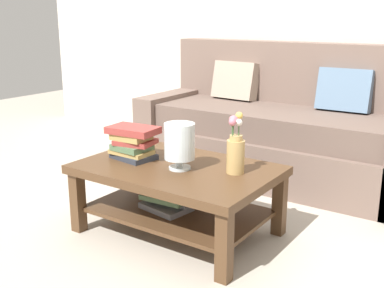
{
  "coord_description": "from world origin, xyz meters",
  "views": [
    {
      "loc": [
        1.58,
        -2.48,
        1.28
      ],
      "look_at": [
        0.0,
        -0.18,
        0.52
      ],
      "focal_mm": 44.69,
      "sensor_mm": 36.0,
      "label": 1
    }
  ],
  "objects_px": {
    "couch": "(280,131)",
    "flower_pitcher": "(236,150)",
    "coffee_table": "(177,185)",
    "book_stack_main": "(133,142)",
    "glass_hurricane_vase": "(180,143)"
  },
  "relations": [
    {
      "from": "couch",
      "to": "flower_pitcher",
      "type": "height_order",
      "value": "couch"
    },
    {
      "from": "couch",
      "to": "coffee_table",
      "type": "distance_m",
      "value": 1.35
    },
    {
      "from": "couch",
      "to": "coffee_table",
      "type": "bearing_deg",
      "value": -92.15
    },
    {
      "from": "book_stack_main",
      "to": "couch",
      "type": "bearing_deg",
      "value": 75.45
    },
    {
      "from": "glass_hurricane_vase",
      "to": "flower_pitcher",
      "type": "distance_m",
      "value": 0.32
    },
    {
      "from": "coffee_table",
      "to": "flower_pitcher",
      "type": "relative_size",
      "value": 3.33
    },
    {
      "from": "glass_hurricane_vase",
      "to": "flower_pitcher",
      "type": "height_order",
      "value": "flower_pitcher"
    },
    {
      "from": "glass_hurricane_vase",
      "to": "book_stack_main",
      "type": "bearing_deg",
      "value": 179.49
    },
    {
      "from": "flower_pitcher",
      "to": "couch",
      "type": "bearing_deg",
      "value": 103.0
    },
    {
      "from": "book_stack_main",
      "to": "glass_hurricane_vase",
      "type": "relative_size",
      "value": 1.17
    },
    {
      "from": "couch",
      "to": "coffee_table",
      "type": "xyz_separation_m",
      "value": [
        -0.05,
        -1.35,
        -0.06
      ]
    },
    {
      "from": "book_stack_main",
      "to": "glass_hurricane_vase",
      "type": "height_order",
      "value": "glass_hurricane_vase"
    },
    {
      "from": "couch",
      "to": "book_stack_main",
      "type": "bearing_deg",
      "value": -104.55
    },
    {
      "from": "book_stack_main",
      "to": "flower_pitcher",
      "type": "height_order",
      "value": "flower_pitcher"
    },
    {
      "from": "coffee_table",
      "to": "flower_pitcher",
      "type": "distance_m",
      "value": 0.43
    }
  ]
}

